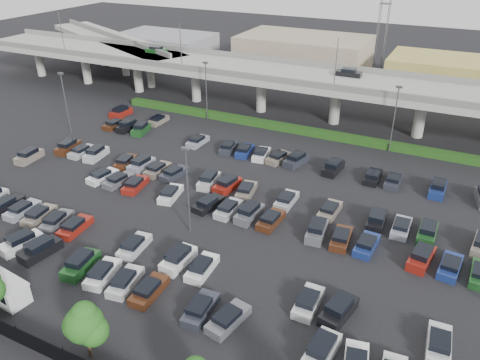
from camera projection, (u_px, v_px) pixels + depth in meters
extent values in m
plane|color=black|center=(224.00, 199.00, 58.90)|extent=(280.00, 280.00, 0.00)
cube|color=#9A9B92|center=(309.00, 79.00, 80.87)|extent=(150.00, 13.00, 1.10)
cube|color=#5D5D59|center=(297.00, 82.00, 75.42)|extent=(150.00, 0.50, 1.00)
cube|color=#5D5D59|center=(321.00, 65.00, 85.33)|extent=(150.00, 0.50, 1.00)
cylinder|color=#9A9B92|center=(39.00, 61.00, 107.93)|extent=(1.80, 1.80, 6.70)
cube|color=#5D5D59|center=(37.00, 47.00, 106.45)|extent=(2.60, 9.75, 0.50)
cylinder|color=#9A9B92|center=(86.00, 68.00, 102.50)|extent=(1.80, 1.80, 6.70)
cube|color=#5D5D59|center=(84.00, 54.00, 101.02)|extent=(2.60, 9.75, 0.50)
cylinder|color=#9A9B92|center=(138.00, 76.00, 97.06)|extent=(1.80, 1.80, 6.70)
cube|color=#5D5D59|center=(136.00, 61.00, 95.58)|extent=(2.60, 9.75, 0.50)
cylinder|color=#9A9B92|center=(196.00, 84.00, 91.63)|extent=(1.80, 1.80, 6.70)
cube|color=#5D5D59|center=(195.00, 68.00, 90.15)|extent=(2.60, 9.75, 0.50)
cylinder|color=#9A9B92|center=(261.00, 94.00, 86.19)|extent=(1.80, 1.80, 6.70)
cube|color=#5D5D59|center=(262.00, 77.00, 84.71)|extent=(2.60, 9.75, 0.50)
cylinder|color=#9A9B92|center=(335.00, 105.00, 80.76)|extent=(1.80, 1.80, 6.70)
cube|color=#5D5D59|center=(337.00, 87.00, 79.28)|extent=(2.60, 9.75, 0.50)
cylinder|color=#9A9B92|center=(420.00, 117.00, 75.32)|extent=(1.80, 1.80, 6.70)
cube|color=#5D5D59|center=(424.00, 99.00, 73.84)|extent=(2.60, 9.75, 0.50)
cube|color=#1A491D|center=(156.00, 51.00, 95.99)|extent=(4.40, 1.82, 0.82)
cube|color=black|center=(156.00, 48.00, 95.70)|extent=(2.30, 1.60, 0.50)
cube|color=black|center=(348.00, 74.00, 80.46)|extent=(4.40, 1.82, 0.82)
cube|color=black|center=(349.00, 70.00, 80.17)|extent=(2.30, 1.60, 0.50)
cylinder|color=#515157|center=(62.00, 34.00, 93.30)|extent=(0.14, 0.14, 8.00)
cylinder|color=#515157|center=(181.00, 47.00, 82.43)|extent=(0.14, 0.14, 8.00)
cylinder|color=#515157|center=(336.00, 65.00, 71.56)|extent=(0.14, 0.14, 8.00)
cube|color=#9A9B92|center=(113.00, 40.00, 109.77)|extent=(50.93, 30.13, 1.10)
cube|color=#5D5D59|center=(112.00, 36.00, 109.28)|extent=(47.34, 22.43, 1.00)
cylinder|color=#9A9B92|center=(83.00, 44.00, 124.66)|extent=(1.60, 1.60, 6.70)
cylinder|color=#9A9B92|center=(103.00, 52.00, 116.41)|extent=(1.60, 1.60, 6.70)
cylinder|color=#9A9B92|center=(125.00, 61.00, 108.17)|extent=(1.60, 1.60, 6.70)
cylinder|color=#9A9B92|center=(150.00, 72.00, 99.93)|extent=(1.60, 1.60, 6.70)
cube|color=#183A11|center=(293.00, 129.00, 78.46)|extent=(66.00, 1.60, 1.10)
cube|color=black|center=(55.00, 353.00, 36.27)|extent=(70.00, 0.06, 1.80)
cylinder|color=black|center=(18.00, 335.00, 37.78)|extent=(0.10, 0.10, 2.00)
cylinder|color=black|center=(64.00, 357.00, 35.84)|extent=(0.10, 0.10, 2.00)
cylinder|color=#332316|center=(89.00, 346.00, 36.74)|extent=(0.26, 0.26, 1.97)
sphere|color=#154913|center=(84.00, 324.00, 35.61)|extent=(3.07, 3.07, 3.07)
sphere|color=#154913|center=(93.00, 331.00, 35.67)|extent=(2.41, 2.41, 2.41)
sphere|color=#154913|center=(78.00, 325.00, 35.93)|extent=(2.41, 2.41, 2.41)
sphere|color=#154913|center=(84.00, 314.00, 35.27)|extent=(2.08, 2.08, 2.08)
cube|color=white|center=(21.00, 244.00, 49.61)|extent=(2.77, 4.70, 1.05)
cube|color=black|center=(20.00, 237.00, 49.23)|extent=(2.15, 2.89, 0.65)
cube|color=black|center=(40.00, 251.00, 48.54)|extent=(2.43, 4.61, 1.05)
cube|color=black|center=(39.00, 244.00, 48.16)|extent=(1.96, 2.80, 0.65)
cube|color=#1A491D|center=(81.00, 265.00, 46.41)|extent=(2.38, 4.60, 1.05)
cube|color=black|center=(80.00, 259.00, 46.02)|extent=(1.93, 2.79, 0.65)
cube|color=white|center=(103.00, 274.00, 45.40)|extent=(2.60, 4.66, 0.82)
cube|color=black|center=(100.00, 270.00, 44.94)|extent=(2.00, 2.56, 0.50)
cube|color=silver|center=(125.00, 282.00, 44.33)|extent=(2.47, 4.63, 0.82)
cube|color=black|center=(123.00, 278.00, 43.88)|extent=(1.93, 2.52, 0.50)
cube|color=#452212|center=(149.00, 291.00, 43.26)|extent=(1.99, 4.47, 0.82)
cube|color=black|center=(147.00, 287.00, 42.81)|extent=(1.69, 2.36, 0.50)
cube|color=#292C36|center=(201.00, 310.00, 41.13)|extent=(2.09, 4.50, 0.82)
cube|color=black|center=(199.00, 306.00, 40.67)|extent=(1.74, 2.39, 0.50)
cube|color=#55565C|center=(228.00, 320.00, 40.06)|extent=(2.65, 4.67, 0.82)
cube|color=black|center=(227.00, 316.00, 39.61)|extent=(2.02, 2.57, 0.50)
cube|color=silver|center=(321.00, 352.00, 36.80)|extent=(2.24, 4.56, 1.05)
cube|color=black|center=(322.00, 345.00, 36.42)|extent=(1.85, 2.74, 0.65)
cube|color=black|center=(6.00, 205.00, 56.83)|extent=(1.83, 4.40, 0.82)
cube|color=black|center=(4.00, 201.00, 56.38)|extent=(1.61, 2.30, 0.50)
cube|color=#8B90A0|center=(23.00, 210.00, 55.77)|extent=(1.92, 4.44, 0.82)
cube|color=black|center=(20.00, 207.00, 55.31)|extent=(1.65, 2.34, 0.50)
cube|color=gray|center=(39.00, 216.00, 54.70)|extent=(2.35, 4.59, 0.82)
cube|color=black|center=(37.00, 212.00, 54.24)|extent=(1.87, 2.48, 0.50)
cube|color=#55565C|center=(57.00, 221.00, 53.63)|extent=(2.57, 4.65, 0.82)
cube|color=black|center=(55.00, 218.00, 53.18)|extent=(1.98, 2.55, 0.50)
cube|color=maroon|center=(75.00, 227.00, 52.56)|extent=(2.23, 4.55, 0.82)
cube|color=black|center=(73.00, 223.00, 52.11)|extent=(1.81, 2.44, 0.50)
cube|color=silver|center=(135.00, 246.00, 49.36)|extent=(2.23, 4.55, 0.82)
cube|color=black|center=(133.00, 243.00, 48.91)|extent=(1.81, 2.44, 0.50)
cube|color=white|center=(178.00, 260.00, 47.17)|extent=(1.98, 4.47, 1.05)
cube|color=black|center=(178.00, 253.00, 46.79)|extent=(1.70, 2.66, 0.65)
cube|color=white|center=(202.00, 268.00, 46.16)|extent=(2.05, 4.49, 0.82)
cube|color=black|center=(201.00, 264.00, 45.70)|extent=(1.72, 2.38, 0.50)
cube|color=silver|center=(308.00, 303.00, 41.89)|extent=(1.85, 4.41, 0.82)
cube|color=black|center=(308.00, 299.00, 41.43)|extent=(1.61, 2.31, 0.50)
cube|color=black|center=(338.00, 311.00, 40.77)|extent=(2.70, 4.68, 1.05)
cube|color=black|center=(339.00, 304.00, 40.38)|extent=(2.11, 2.88, 0.65)
cube|color=silver|center=(439.00, 345.00, 37.62)|extent=(2.04, 4.49, 0.82)
cube|color=black|center=(440.00, 341.00, 37.16)|extent=(1.72, 2.38, 0.50)
cube|color=gray|center=(29.00, 157.00, 68.70)|extent=(2.25, 4.56, 1.05)
cube|color=black|center=(28.00, 152.00, 68.32)|extent=(1.85, 2.75, 0.65)
cube|color=white|center=(103.00, 177.00, 63.42)|extent=(2.38, 4.60, 0.82)
cube|color=black|center=(101.00, 173.00, 62.97)|extent=(1.89, 2.49, 0.50)
cube|color=#55565C|center=(119.00, 181.00, 62.35)|extent=(2.33, 4.59, 0.82)
cube|color=black|center=(117.00, 177.00, 61.90)|extent=(1.86, 2.47, 0.50)
cube|color=maroon|center=(135.00, 185.00, 61.28)|extent=(2.47, 4.63, 0.82)
cube|color=black|center=(134.00, 182.00, 60.83)|extent=(1.94, 2.52, 0.50)
cube|color=white|center=(171.00, 194.00, 59.15)|extent=(2.57, 4.65, 0.82)
cube|color=black|center=(169.00, 191.00, 58.70)|extent=(1.99, 2.55, 0.50)
cube|color=black|center=(208.00, 204.00, 57.01)|extent=(2.58, 4.66, 0.82)
cube|color=black|center=(208.00, 201.00, 56.56)|extent=(1.99, 2.55, 0.50)
cube|color=#AEAEB3|center=(228.00, 209.00, 55.95)|extent=(1.92, 4.44, 0.82)
cube|color=black|center=(228.00, 206.00, 55.49)|extent=(1.65, 2.33, 0.50)
cube|color=#55565C|center=(249.00, 214.00, 54.83)|extent=(2.17, 4.53, 1.05)
cube|color=black|center=(249.00, 208.00, 54.44)|extent=(1.81, 2.72, 0.65)
cube|color=#452212|center=(271.00, 220.00, 53.81)|extent=(2.08, 4.50, 0.82)
cube|color=black|center=(270.00, 217.00, 53.36)|extent=(1.74, 2.39, 0.50)
cube|color=#55565C|center=(317.00, 232.00, 51.62)|extent=(2.25, 4.56, 1.05)
cube|color=black|center=(317.00, 225.00, 51.24)|extent=(1.86, 2.75, 0.65)
cube|color=#452212|center=(341.00, 239.00, 50.61)|extent=(2.17, 4.53, 0.82)
cube|color=black|center=(341.00, 235.00, 50.16)|extent=(1.78, 2.42, 0.50)
cube|color=navy|center=(367.00, 245.00, 49.54)|extent=(2.11, 4.51, 0.82)
cube|color=black|center=(367.00, 241.00, 49.09)|extent=(1.75, 2.40, 0.50)
cube|color=maroon|center=(421.00, 259.00, 47.35)|extent=(2.50, 4.63, 1.05)
cube|color=black|center=(423.00, 252.00, 46.97)|extent=(2.00, 2.82, 0.65)
cube|color=navy|center=(450.00, 267.00, 46.34)|extent=(2.26, 4.56, 0.82)
cube|color=black|center=(451.00, 263.00, 45.89)|extent=(1.83, 2.45, 0.50)
cube|color=#1A491D|center=(480.00, 275.00, 45.27)|extent=(2.01, 4.47, 0.82)
cube|color=#452212|center=(68.00, 148.00, 71.60)|extent=(2.37, 4.60, 1.05)
cube|color=black|center=(67.00, 143.00, 71.22)|extent=(1.92, 2.78, 0.65)
cube|color=#AEAEB3|center=(82.00, 152.00, 70.59)|extent=(1.88, 4.42, 0.82)
cube|color=black|center=(81.00, 149.00, 70.13)|extent=(1.63, 2.32, 0.50)
cube|color=silver|center=(96.00, 155.00, 69.47)|extent=(2.40, 4.60, 1.05)
cube|color=black|center=(95.00, 149.00, 69.08)|extent=(1.94, 2.79, 0.65)
cube|color=#452212|center=(126.00, 162.00, 67.38)|extent=(2.62, 4.66, 0.82)
cube|color=black|center=(125.00, 159.00, 66.93)|extent=(2.01, 2.56, 0.50)
cube|color=#8B90A0|center=(141.00, 165.00, 66.26)|extent=(1.99, 4.47, 1.05)
cube|color=black|center=(141.00, 160.00, 65.88)|extent=(1.70, 2.66, 0.65)
cube|color=gray|center=(158.00, 170.00, 65.25)|extent=(1.91, 4.44, 0.82)
cube|color=black|center=(156.00, 166.00, 64.79)|extent=(1.65, 2.33, 0.50)
cube|color=#292C36|center=(174.00, 174.00, 64.18)|extent=(2.47, 4.63, 0.82)
cube|color=black|center=(173.00, 170.00, 63.73)|extent=(1.93, 2.52, 0.50)
cube|color=silver|center=(209.00, 181.00, 61.99)|extent=(2.36, 4.60, 1.05)
cube|color=black|center=(209.00, 176.00, 61.61)|extent=(1.92, 2.78, 0.65)
cube|color=maroon|center=(227.00, 186.00, 60.92)|extent=(2.42, 4.61, 1.05)
cube|color=black|center=(227.00, 180.00, 60.54)|extent=(1.95, 2.80, 0.65)
cube|color=gray|center=(246.00, 191.00, 59.91)|extent=(2.48, 4.63, 0.82)
cube|color=black|center=(246.00, 187.00, 59.46)|extent=(1.94, 2.52, 0.50)
cube|color=#AEAEB3|center=(287.00, 201.00, 57.78)|extent=(1.85, 4.41, 0.82)
cube|color=black|center=(286.00, 197.00, 57.32)|extent=(1.62, 2.31, 0.50)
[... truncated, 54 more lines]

